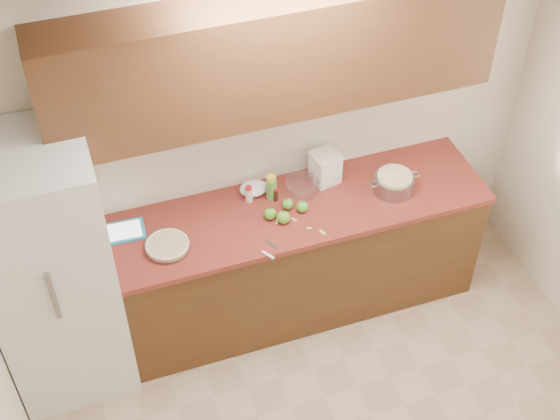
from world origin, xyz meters
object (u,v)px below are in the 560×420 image
object	(u,v)px
colander	(394,183)
tablet	(125,231)
flour_canister	(325,167)
pie	(167,246)

from	to	relation	value
colander	tablet	distance (m)	1.72
flour_canister	tablet	world-z (taller)	flour_canister
colander	flour_canister	xyz separation A→B (m)	(-0.38, 0.24, 0.05)
pie	tablet	distance (m)	0.31
pie	flour_canister	bearing A→B (deg)	13.61
pie	colander	distance (m)	1.49
colander	flour_canister	bearing A→B (deg)	148.18
pie	tablet	size ratio (longest dim) A/B	1.08
flour_canister	tablet	distance (m)	1.33
pie	flour_canister	distance (m)	1.14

